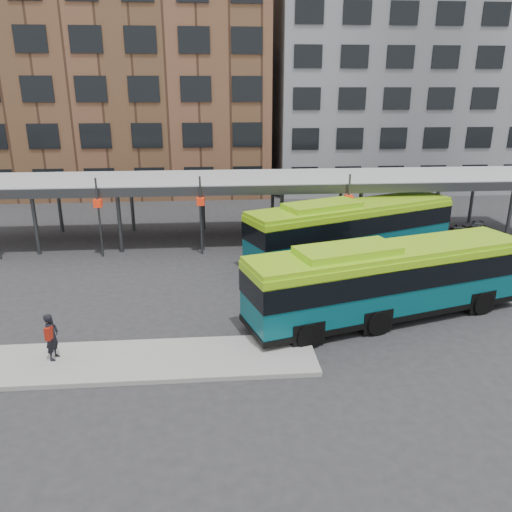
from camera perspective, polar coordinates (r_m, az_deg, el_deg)
The scene contains 9 objects.
ground at distance 22.04m, azimuth 1.28°, elevation -7.55°, with size 120.00×120.00×0.00m, color #28282B.
boarding_island at distance 19.55m, azimuth -14.34°, elevation -11.57°, with size 14.00×3.00×0.18m, color gray.
canopy at distance 33.10m, azimuth -1.12°, elevation 8.56°, with size 40.00×6.53×4.80m.
building_brick at distance 52.25m, azimuth -14.27°, elevation 19.59°, with size 26.00×14.00×22.00m, color brown.
building_grey at distance 54.73m, azimuth 15.38°, elevation 18.39°, with size 24.00×14.00×20.00m, color slate.
bus_front at distance 22.50m, azimuth 14.73°, elevation -2.52°, with size 13.08×6.20×3.54m.
bus_rear at distance 29.98m, azimuth 10.82°, elevation 3.18°, with size 13.19×7.61×3.62m.
pedestrian at distance 19.98m, azimuth -22.31°, elevation -8.50°, with size 0.53×0.72×1.80m.
bike_rack at distance 36.56m, azimuth 20.72°, elevation 2.80°, with size 6.53×1.57×1.02m.
Camera 1 is at (-2.13, -19.64, 9.78)m, focal length 35.00 mm.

